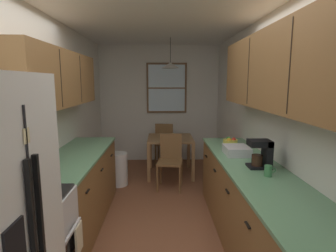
{
  "coord_description": "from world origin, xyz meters",
  "views": [
    {
      "loc": [
        0.04,
        -2.46,
        1.77
      ],
      "look_at": [
        0.13,
        1.19,
        1.17
      ],
      "focal_mm": 29.25,
      "sensor_mm": 36.0,
      "label": 1
    }
  ],
  "objects": [
    {
      "name": "ground_plane",
      "position": [
        0.0,
        1.0,
        0.0
      ],
      "size": [
        12.0,
        12.0,
        0.0
      ],
      "primitive_type": "plane",
      "color": "brown"
    },
    {
      "name": "wall_left",
      "position": [
        -1.35,
        1.0,
        1.27
      ],
      "size": [
        0.1,
        9.0,
        2.55
      ],
      "primitive_type": "cube",
      "color": "silver",
      "rests_on": "ground"
    },
    {
      "name": "wall_right",
      "position": [
        1.35,
        1.0,
        1.27
      ],
      "size": [
        0.1,
        9.0,
        2.55
      ],
      "primitive_type": "cube",
      "color": "silver",
      "rests_on": "ground"
    },
    {
      "name": "wall_back",
      "position": [
        0.0,
        3.65,
        1.27
      ],
      "size": [
        4.4,
        0.1,
        2.55
      ],
      "primitive_type": "cube",
      "color": "silver",
      "rests_on": "ground"
    },
    {
      "name": "ceiling_slab",
      "position": [
        0.0,
        1.0,
        2.59
      ],
      "size": [
        4.4,
        9.0,
        0.08
      ],
      "primitive_type": "cube",
      "color": "white"
    },
    {
      "name": "counter_left",
      "position": [
        -1.0,
        0.79,
        0.45
      ],
      "size": [
        0.64,
        2.02,
        0.9
      ],
      "color": "brown",
      "rests_on": "ground"
    },
    {
      "name": "upper_cabinets_left",
      "position": [
        -1.14,
        0.74,
        1.8
      ],
      "size": [
        0.33,
        2.1,
        0.63
      ],
      "color": "brown"
    },
    {
      "name": "counter_right",
      "position": [
        1.0,
        0.08,
        0.45
      ],
      "size": [
        0.64,
        3.22,
        0.9
      ],
      "color": "brown",
      "rests_on": "ground"
    },
    {
      "name": "upper_cabinets_right",
      "position": [
        1.14,
        0.03,
        1.88
      ],
      "size": [
        0.33,
        2.9,
        0.75
      ],
      "color": "brown"
    },
    {
      "name": "dining_table",
      "position": [
        0.21,
        2.61,
        0.61
      ],
      "size": [
        0.84,
        0.87,
        0.72
      ],
      "color": "olive",
      "rests_on": "ground"
    },
    {
      "name": "dining_chair_near",
      "position": [
        0.19,
        1.97,
        0.5
      ],
      "size": [
        0.45,
        0.45,
        0.9
      ],
      "color": "brown",
      "rests_on": "ground"
    },
    {
      "name": "dining_chair_far",
      "position": [
        0.11,
        3.25,
        0.5
      ],
      "size": [
        0.45,
        0.45,
        0.9
      ],
      "color": "brown",
      "rests_on": "ground"
    },
    {
      "name": "pendant_light",
      "position": [
        0.21,
        2.61,
        2.06
      ],
      "size": [
        0.33,
        0.33,
        0.54
      ],
      "color": "black"
    },
    {
      "name": "back_window",
      "position": [
        0.16,
        3.58,
        1.63
      ],
      "size": [
        0.87,
        0.05,
        1.08
      ],
      "color": "brown"
    },
    {
      "name": "trash_bin",
      "position": [
        -0.7,
        2.08,
        0.28
      ],
      "size": [
        0.32,
        0.32,
        0.56
      ],
      "primitive_type": "cylinder",
      "color": "white",
      "rests_on": "ground"
    },
    {
      "name": "storage_canister",
      "position": [
        -1.0,
        -0.1,
        0.99
      ],
      "size": [
        0.11,
        0.11,
        0.18
      ],
      "color": "#265999",
      "rests_on": "counter_left"
    },
    {
      "name": "dish_towel",
      "position": [
        -0.64,
        -0.38,
        0.5
      ],
      "size": [
        0.02,
        0.16,
        0.24
      ],
      "primitive_type": "cube",
      "color": "beige"
    },
    {
      "name": "coffee_maker",
      "position": [
        1.06,
        0.21,
        1.05
      ],
      "size": [
        0.22,
        0.18,
        0.29
      ],
      "color": "black",
      "rests_on": "counter_right"
    },
    {
      "name": "mug_by_coffeemaker",
      "position": [
        1.03,
        -0.05,
        0.95
      ],
      "size": [
        0.11,
        0.07,
        0.1
      ],
      "color": "#3F7F4C",
      "rests_on": "counter_right"
    },
    {
      "name": "fruit_bowl",
      "position": [
        1.01,
        1.29,
        0.94
      ],
      "size": [
        0.2,
        0.2,
        0.09
      ],
      "color": "#E5D14C",
      "rests_on": "counter_right"
    },
    {
      "name": "dish_rack",
      "position": [
        0.94,
        0.72,
        0.95
      ],
      "size": [
        0.28,
        0.34,
        0.1
      ],
      "primitive_type": "cube",
      "color": "silver",
      "rests_on": "counter_right"
    },
    {
      "name": "table_serving_bowl",
      "position": [
        0.25,
        2.59,
        0.75
      ],
      "size": [
        0.19,
        0.19,
        0.06
      ],
      "primitive_type": "cylinder",
      "color": "#E0D14C",
      "rests_on": "dining_table"
    }
  ]
}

